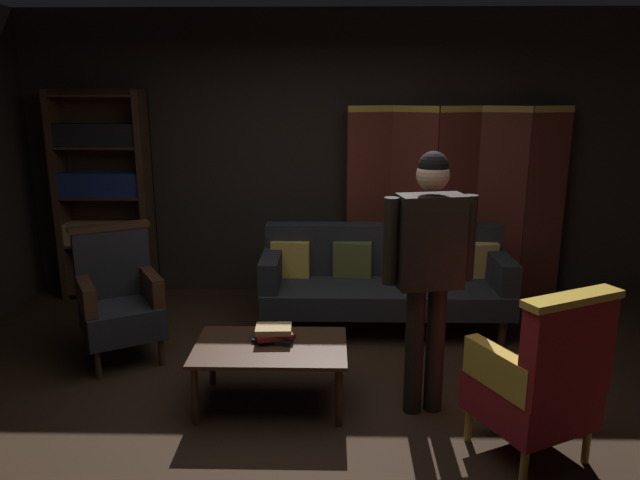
# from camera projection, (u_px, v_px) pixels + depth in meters

# --- Properties ---
(ground_plane) EXTENTS (10.00, 10.00, 0.00)m
(ground_plane) POSITION_uv_depth(u_px,v_px,m) (318.00, 408.00, 3.97)
(ground_plane) COLOR black
(back_wall) EXTENTS (7.20, 0.10, 2.80)m
(back_wall) POSITION_uv_depth(u_px,v_px,m) (323.00, 156.00, 5.99)
(back_wall) COLOR black
(back_wall) RESTS_ON ground_plane
(folding_screen) EXTENTS (2.15, 0.24, 1.90)m
(folding_screen) POSITION_uv_depth(u_px,v_px,m) (456.00, 202.00, 5.82)
(folding_screen) COLOR #5B2319
(folding_screen) RESTS_ON ground_plane
(bookshelf) EXTENTS (0.90, 0.32, 2.05)m
(bookshelf) POSITION_uv_depth(u_px,v_px,m) (104.00, 191.00, 5.87)
(bookshelf) COLOR #382114
(bookshelf) RESTS_ON ground_plane
(velvet_couch) EXTENTS (2.12, 0.78, 0.88)m
(velvet_couch) POSITION_uv_depth(u_px,v_px,m) (384.00, 276.00, 5.25)
(velvet_couch) COLOR #382114
(velvet_couch) RESTS_ON ground_plane
(coffee_table) EXTENTS (1.00, 0.64, 0.42)m
(coffee_table) POSITION_uv_depth(u_px,v_px,m) (271.00, 352.00, 3.94)
(coffee_table) COLOR #382114
(coffee_table) RESTS_ON ground_plane
(armchair_gilt_accent) EXTENTS (0.77, 0.77, 1.04)m
(armchair_gilt_accent) POSITION_uv_depth(u_px,v_px,m) (540.00, 379.00, 3.33)
(armchair_gilt_accent) COLOR gold
(armchair_gilt_accent) RESTS_ON ground_plane
(armchair_wing_left) EXTENTS (0.79, 0.79, 1.04)m
(armchair_wing_left) POSITION_uv_depth(u_px,v_px,m) (119.00, 298.00, 4.62)
(armchair_wing_left) COLOR #382114
(armchair_wing_left) RESTS_ON ground_plane
(standing_figure) EXTENTS (0.58, 0.28, 1.70)m
(standing_figure) POSITION_uv_depth(u_px,v_px,m) (429.00, 261.00, 3.70)
(standing_figure) COLOR black
(standing_figure) RESTS_ON ground_plane
(book_black_cloth) EXTENTS (0.29, 0.21, 0.03)m
(book_black_cloth) POSITION_uv_depth(u_px,v_px,m) (274.00, 339.00, 4.00)
(book_black_cloth) COLOR black
(book_black_cloth) RESTS_ON coffee_table
(book_red_leather) EXTENTS (0.27, 0.22, 0.04)m
(book_red_leather) POSITION_uv_depth(u_px,v_px,m) (274.00, 334.00, 4.00)
(book_red_leather) COLOR maroon
(book_red_leather) RESTS_ON book_black_cloth
(book_tan_leather) EXTENTS (0.24, 0.18, 0.04)m
(book_tan_leather) POSITION_uv_depth(u_px,v_px,m) (274.00, 329.00, 3.99)
(book_tan_leather) COLOR #9E7A47
(book_tan_leather) RESTS_ON book_red_leather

